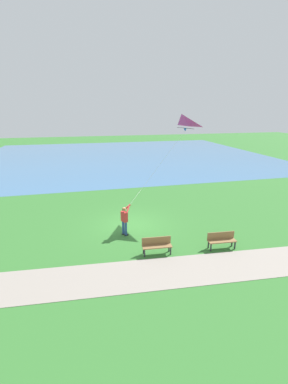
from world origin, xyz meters
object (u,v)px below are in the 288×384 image
(person_kite_flyer, at_px, (125,218))
(park_bench_far_walkway, at_px, (221,239))
(flying_kite, at_px, (181,123))
(park_bench_near_walkway, at_px, (157,244))

(person_kite_flyer, bearing_deg, park_bench_far_walkway, 60.20)
(flying_kite, relative_size, park_bench_near_walkway, 3.23)
(flying_kite, distance_m, park_bench_far_walkway, 7.74)
(flying_kite, distance_m, park_bench_near_walkway, 8.13)
(flying_kite, xyz_separation_m, park_bench_far_walkway, (5.21, 0.50, -5.70))
(park_bench_near_walkway, distance_m, park_bench_far_walkway, 3.50)
(park_bench_far_walkway, bearing_deg, person_kite_flyer, -119.80)
(park_bench_near_walkway, relative_size, park_bench_far_walkway, 1.00)
(person_kite_flyer, xyz_separation_m, park_bench_far_walkway, (2.71, 4.72, -0.54))
(flying_kite, bearing_deg, park_bench_far_walkway, 5.48)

